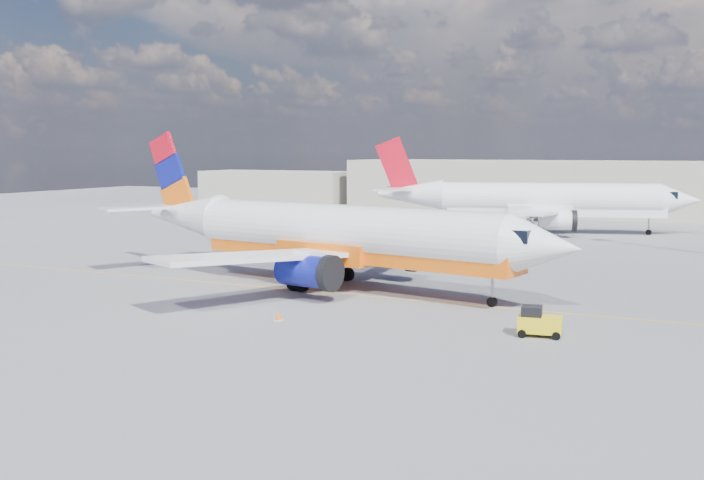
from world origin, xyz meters
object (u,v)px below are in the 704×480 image
at_px(main_jet, 333,235).
at_px(second_jet, 539,201).
at_px(gse_tug, 538,322).
at_px(traffic_cone, 279,316).

distance_m(main_jet, second_jet, 42.67).
xyz_separation_m(main_jet, gse_tug, (16.23, -8.59, -2.98)).
height_order(main_jet, second_jet, second_jet).
relative_size(main_jet, gse_tug, 15.64).
xyz_separation_m(main_jet, traffic_cone, (2.13, -11.13, -3.44)).
height_order(main_jet, traffic_cone, main_jet).
distance_m(main_jet, gse_tug, 18.60).
bearing_deg(traffic_cone, main_jet, 100.85).
relative_size(main_jet, second_jet, 1.00).
bearing_deg(main_jet, second_jet, 92.78).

